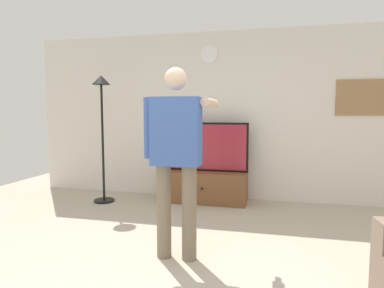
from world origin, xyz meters
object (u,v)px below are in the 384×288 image
object	(u,v)px
tv_stand	(205,186)
framed_picture	(361,98)
wall_clock	(209,54)
television	(206,147)
floor_lamp	(102,112)
person_standing_nearer_lamp	(177,151)

from	to	relation	value
tv_stand	framed_picture	bearing A→B (deg)	7.42
wall_clock	framed_picture	distance (m)	2.37
tv_stand	framed_picture	world-z (taller)	framed_picture
television	floor_lamp	size ratio (longest dim) A/B	0.67
wall_clock	television	bearing A→B (deg)	-90.00
framed_picture	floor_lamp	distance (m)	3.89
television	person_standing_nearer_lamp	xyz separation A→B (m)	(0.11, -2.09, 0.18)
tv_stand	framed_picture	size ratio (longest dim) A/B	1.91
television	floor_lamp	distance (m)	1.70
tv_stand	floor_lamp	world-z (taller)	floor_lamp
television	person_standing_nearer_lamp	size ratio (longest dim) A/B	0.73
tv_stand	floor_lamp	xyz separation A→B (m)	(-1.56, -0.36, 1.17)
framed_picture	wall_clock	bearing A→B (deg)	-179.87
wall_clock	floor_lamp	bearing A→B (deg)	-157.42
television	wall_clock	xyz separation A→B (m)	(0.00, 0.24, 1.47)
person_standing_nearer_lamp	framed_picture	bearing A→B (deg)	47.35
framed_picture	person_standing_nearer_lamp	distance (m)	3.23
wall_clock	framed_picture	bearing A→B (deg)	0.13
wall_clock	person_standing_nearer_lamp	bearing A→B (deg)	-87.19
tv_stand	wall_clock	bearing A→B (deg)	90.00
wall_clock	framed_picture	world-z (taller)	wall_clock
floor_lamp	framed_picture	bearing A→B (deg)	9.71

